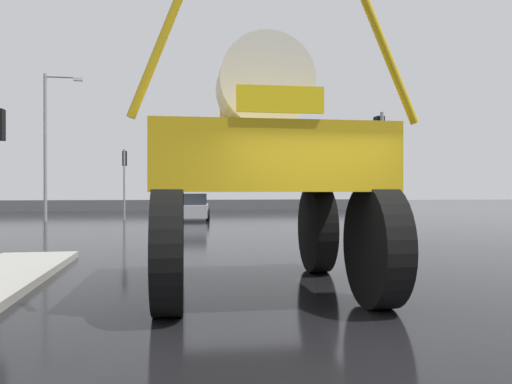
# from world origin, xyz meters

# --- Properties ---
(ground_plane) EXTENTS (120.00, 120.00, 0.00)m
(ground_plane) POSITION_xyz_m (0.00, 18.00, 0.00)
(ground_plane) COLOR black
(oversize_sprayer) EXTENTS (4.08, 5.14, 4.74)m
(oversize_sprayer) POSITION_xyz_m (-0.46, 3.37, 2.06)
(oversize_sprayer) COLOR black
(oversize_sprayer) RESTS_ON ground
(sedan_ahead) EXTENTS (2.16, 4.23, 1.52)m
(sedan_ahead) POSITION_xyz_m (-0.68, 24.02, 0.71)
(sedan_ahead) COLOR #B7B7BF
(sedan_ahead) RESTS_ON ground
(traffic_signal_near_right) EXTENTS (0.24, 0.54, 4.05)m
(traffic_signal_near_right) POSITION_xyz_m (4.31, 9.20, 2.96)
(traffic_signal_near_right) COLOR gray
(traffic_signal_near_right) RESTS_ON ground
(traffic_signal_far_left) EXTENTS (0.24, 0.55, 4.04)m
(traffic_signal_far_left) POSITION_xyz_m (-4.55, 24.06, 2.95)
(traffic_signal_far_left) COLOR gray
(traffic_signal_far_left) RESTS_ON ground
(streetlight_far_left) EXTENTS (2.07, 0.24, 8.08)m
(streetlight_far_left) POSITION_xyz_m (-8.56, 23.66, 4.51)
(streetlight_far_left) COLOR gray
(streetlight_far_left) RESTS_ON ground
(roadside_barrier) EXTENTS (32.24, 0.24, 0.90)m
(roadside_barrier) POSITION_xyz_m (0.00, 37.62, 0.45)
(roadside_barrier) COLOR #59595B
(roadside_barrier) RESTS_ON ground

